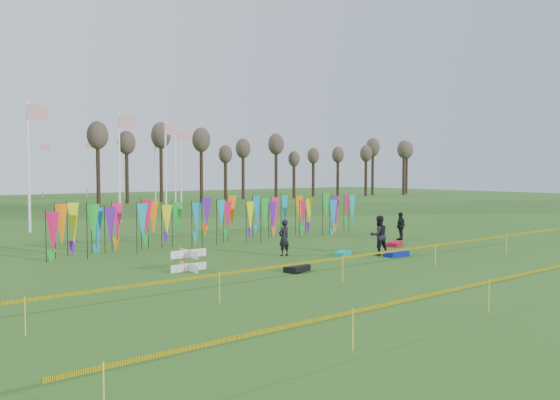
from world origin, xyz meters
TOP-DOWN VIEW (x-y plane):
  - ground at (0.00, 0.00)m, footprint 160.00×160.00m
  - banner_row at (0.28, 9.41)m, footprint 18.64×0.64m
  - caution_tape_near at (-0.22, -1.44)m, footprint 26.00×0.02m
  - caution_tape_far at (-0.22, -6.67)m, footprint 26.00×0.02m
  - tree_line at (32.00, 44.00)m, footprint 53.92×1.92m
  - box_kite at (-5.30, 3.44)m, footprint 0.74×0.74m
  - person_left at (-0.19, 4.22)m, footprint 0.63×0.50m
  - person_mid at (3.32, 1.86)m, footprint 0.97×0.74m
  - person_right at (8.23, 4.71)m, footprint 0.99×0.71m
  - kite_bag_turquoise at (1.80, 2.60)m, footprint 1.11×0.88m
  - kite_bag_blue at (3.63, 1.11)m, footprint 1.10×0.59m
  - kite_bag_red at (6.12, 3.32)m, footprint 1.23×0.93m
  - kite_bag_black at (-2.13, 0.96)m, footprint 1.10×0.81m

SIDE VIEW (x-z plane):
  - ground at x=0.00m, z-range 0.00..0.00m
  - kite_bag_turquoise at x=1.80m, z-range 0.00..0.20m
  - kite_bag_red at x=6.12m, z-range 0.00..0.21m
  - kite_bag_black at x=-2.13m, z-range 0.00..0.23m
  - kite_bag_blue at x=3.63m, z-range 0.00..0.23m
  - box_kite at x=-5.30m, z-range 0.00..0.82m
  - person_right at x=8.23m, z-range 0.00..1.51m
  - caution_tape_near at x=-0.22m, z-range 0.33..1.23m
  - caution_tape_far at x=-0.22m, z-range 0.33..1.23m
  - person_left at x=-0.19m, z-range 0.00..1.60m
  - person_mid at x=3.32m, z-range 0.00..1.76m
  - banner_row at x=0.28m, z-range 0.26..2.53m
  - tree_line at x=32.00m, z-range 2.25..10.09m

